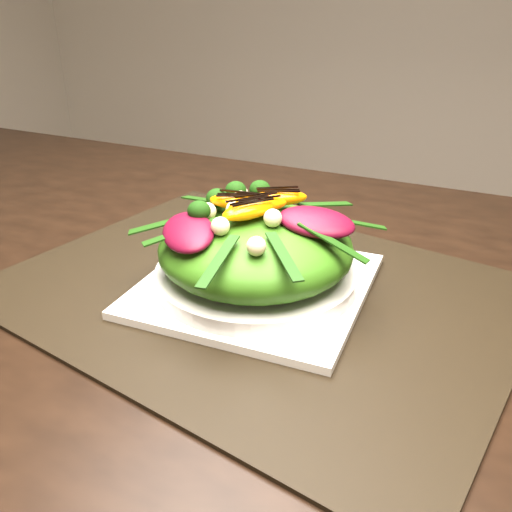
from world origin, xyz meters
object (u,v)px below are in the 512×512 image
at_px(orange_segment, 253,205).
at_px(dining_table, 130,268).
at_px(plate_base, 256,285).
at_px(lettuce_mound, 256,247).
at_px(placemat, 256,290).
at_px(salad_bowl, 256,275).

bearing_deg(orange_segment, dining_table, 177.64).
bearing_deg(plate_base, dining_table, 175.27).
bearing_deg(dining_table, lettuce_mound, -4.73).
bearing_deg(placemat, dining_table, 175.27).
bearing_deg(salad_bowl, dining_table, 175.27).
bearing_deg(dining_table, placemat, -4.73).
height_order(placemat, plate_base, plate_base).
xyz_separation_m(dining_table, plate_base, (0.19, -0.02, 0.03)).
xyz_separation_m(plate_base, lettuce_mound, (0.00, 0.00, 0.05)).
bearing_deg(plate_base, placemat, 0.00).
bearing_deg(placemat, lettuce_mound, 0.00).
distance_m(dining_table, salad_bowl, 0.20).
xyz_separation_m(dining_table, orange_segment, (0.18, -0.01, 0.12)).
xyz_separation_m(dining_table, salad_bowl, (0.19, -0.02, 0.04)).
relative_size(salad_bowl, orange_segment, 3.46).
bearing_deg(orange_segment, placemat, -48.28).
bearing_deg(salad_bowl, plate_base, 0.00).
xyz_separation_m(plate_base, salad_bowl, (0.00, 0.00, 0.01)).
relative_size(placemat, orange_segment, 8.51).
xyz_separation_m(placemat, plate_base, (0.00, 0.00, 0.01)).
distance_m(dining_table, plate_base, 0.19).
relative_size(dining_table, salad_bowl, 7.10).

